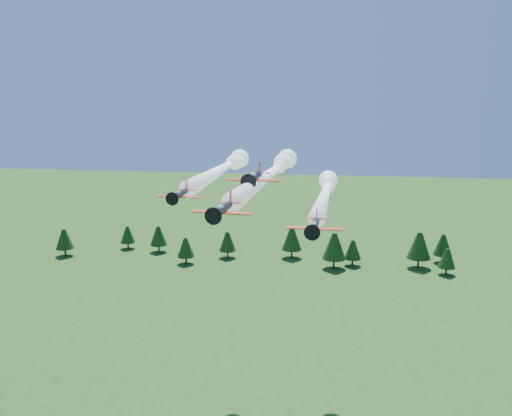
# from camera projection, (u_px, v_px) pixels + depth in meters

# --- Properties ---
(plane_lead) EXTENTS (9.62, 50.13, 3.70)m
(plane_lead) POSITION_uv_depth(u_px,v_px,m) (270.00, 173.00, 93.03)
(plane_lead) COLOR black
(plane_lead) RESTS_ON ground
(plane_left) EXTENTS (6.86, 43.47, 3.70)m
(plane_left) POSITION_uv_depth(u_px,v_px,m) (223.00, 168.00, 100.59)
(plane_left) COLOR black
(plane_left) RESTS_ON ground
(plane_right) EXTENTS (7.59, 43.74, 3.70)m
(plane_right) POSITION_uv_depth(u_px,v_px,m) (326.00, 192.00, 99.67)
(plane_right) COLOR black
(plane_right) RESTS_ON ground
(plane_slot) EXTENTS (8.13, 8.83, 2.86)m
(plane_slot) POSITION_uv_depth(u_px,v_px,m) (254.00, 177.00, 81.68)
(plane_slot) COLOR black
(plane_slot) RESTS_ON ground
(treeline) EXTENTS (173.20, 20.12, 11.95)m
(treeline) POSITION_uv_depth(u_px,v_px,m) (329.00, 245.00, 188.22)
(treeline) COLOR #382314
(treeline) RESTS_ON ground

